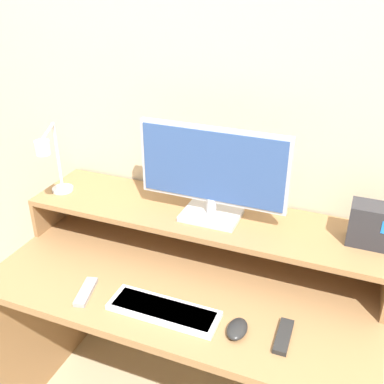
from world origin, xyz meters
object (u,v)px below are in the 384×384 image
(router_dock, at_px, (370,225))
(mouse, at_px, (237,329))
(remote_secondary, at_px, (284,336))
(keyboard, at_px, (164,310))
(monitor, at_px, (212,172))
(desk_lamp, at_px, (52,161))
(remote_control, at_px, (86,292))

(router_dock, height_order, mouse, router_dock)
(router_dock, relative_size, remote_secondary, 1.00)
(keyboard, xyz_separation_m, remote_secondary, (0.39, 0.03, -0.00))
(monitor, relative_size, remote_secondary, 3.82)
(mouse, height_order, remote_secondary, mouse)
(mouse, relative_size, remote_secondary, 0.68)
(router_dock, height_order, remote_secondary, router_dock)
(desk_lamp, distance_m, keyboard, 0.71)
(mouse, height_order, remote_control, mouse)
(router_dock, xyz_separation_m, keyboard, (-0.58, -0.40, -0.23))
(keyboard, relative_size, mouse, 3.77)
(monitor, height_order, mouse, monitor)
(desk_lamp, relative_size, remote_control, 2.02)
(monitor, relative_size, keyboard, 1.49)
(desk_lamp, relative_size, router_dock, 2.05)
(remote_secondary, bearing_deg, desk_lamp, 167.38)
(desk_lamp, distance_m, remote_control, 0.52)
(router_dock, xyz_separation_m, remote_secondary, (-0.19, -0.36, -0.24))
(desk_lamp, bearing_deg, router_dock, 7.29)
(monitor, distance_m, remote_secondary, 0.60)
(monitor, bearing_deg, remote_secondary, -42.95)
(monitor, bearing_deg, remote_control, -130.19)
(desk_lamp, height_order, keyboard, desk_lamp)
(keyboard, relative_size, remote_control, 2.51)
(remote_control, relative_size, remote_secondary, 1.02)
(remote_control, bearing_deg, router_dock, 25.34)
(router_dock, xyz_separation_m, mouse, (-0.33, -0.39, -0.23))
(router_dock, distance_m, mouse, 0.56)
(monitor, xyz_separation_m, mouse, (0.22, -0.36, -0.34))
(mouse, distance_m, remote_control, 0.54)
(desk_lamp, bearing_deg, remote_control, -42.72)
(remote_secondary, bearing_deg, mouse, -167.79)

